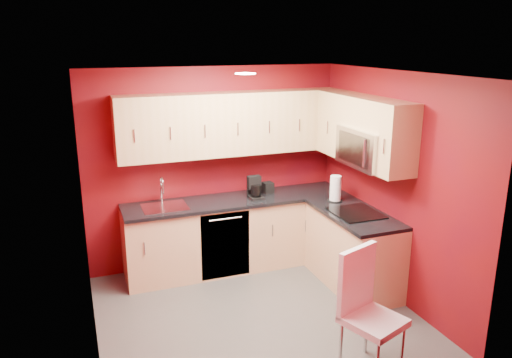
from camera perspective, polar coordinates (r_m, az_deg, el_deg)
floor at (r=5.46m, az=0.01°, el=-15.29°), size 3.20×3.20×0.00m
ceiling at (r=4.69m, az=0.02°, el=11.92°), size 3.20×3.20×0.00m
wall_back at (r=6.30m, az=-4.80°, el=1.32°), size 3.20×0.00×3.20m
wall_front at (r=3.66m, az=8.43°, el=-9.67°), size 3.20×0.00×3.20m
wall_left at (r=4.65m, az=-18.85°, el=-4.79°), size 0.00×3.00×3.00m
wall_right at (r=5.67m, az=15.33°, el=-0.83°), size 0.00×3.00×3.00m
base_cabinets_back at (r=6.34m, az=-2.13°, el=-6.31°), size 2.80×0.60×0.87m
base_cabinets_right at (r=5.98m, az=11.00°, el=-8.00°), size 0.60×1.30×0.87m
countertop_back at (r=6.17m, az=-2.13°, el=-2.43°), size 2.80×0.63×0.04m
countertop_right at (r=5.79m, az=11.19°, el=-3.95°), size 0.63×1.27×0.04m
upper_cabinets_back at (r=6.07m, az=-2.64°, el=6.37°), size 2.80×0.35×0.75m
upper_cabinets_right at (r=5.79m, az=11.83°, el=6.21°), size 0.35×1.55×0.75m
microwave at (r=5.61m, az=12.74°, el=3.50°), size 0.42×0.76×0.42m
cooktop at (r=5.75m, az=11.34°, el=-3.83°), size 0.50×0.55×0.01m
sink at (r=5.96m, az=-10.43°, el=-2.80°), size 0.52×0.42×0.35m
dishwasher_front at (r=6.01m, az=-3.52°, el=-7.59°), size 0.60×0.02×0.82m
downlight at (r=4.97m, az=-1.23°, el=11.96°), size 0.20×0.20×0.01m
coffee_maker at (r=6.14m, az=-0.04°, el=-1.00°), size 0.17×0.22×0.27m
napkin_holder at (r=6.38m, az=1.35°, el=-0.98°), size 0.14×0.14×0.14m
paper_towel at (r=6.10m, az=9.07°, el=-1.08°), size 0.20×0.20×0.31m
dining_chair at (r=4.51m, az=13.30°, el=-14.83°), size 0.58×0.59×1.10m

